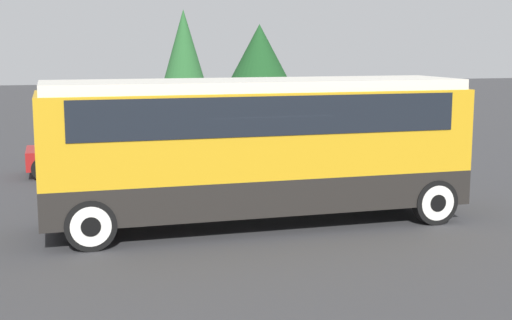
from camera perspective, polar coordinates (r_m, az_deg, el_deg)
name	(u,v)px	position (r m, az deg, el deg)	size (l,w,h in m)	color
ground_plane	(256,224)	(15.85, 0.00, -5.11)	(120.00, 120.00, 0.00)	#38383A
tour_bus	(260,138)	(15.52, 0.34, 1.73)	(9.19, 2.54, 3.18)	black
parked_car_near	(245,146)	(23.33, -0.85, 1.14)	(4.63, 1.81, 1.30)	silver
parked_car_mid	(102,151)	(22.51, -12.25, 0.71)	(4.56, 1.88, 1.35)	maroon
tree_left	(184,48)	(40.28, -5.80, 8.93)	(2.44, 2.44, 5.89)	brown
tree_center	(259,59)	(34.17, 0.28, 8.05)	(3.55, 3.55, 4.91)	brown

